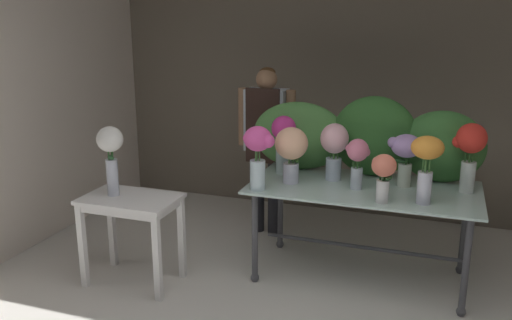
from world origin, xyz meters
TOP-DOWN VIEW (x-y plane):
  - ground_plane at (0.00, 1.68)m, footprint 7.39×7.39m
  - wall_back at (0.00, 3.36)m, footprint 5.51×0.12m
  - wall_left at (-2.75, 1.68)m, footprint 0.12×3.48m
  - display_table_glass at (0.28, 1.79)m, footprint 1.78×0.90m
  - side_table_white at (-1.42, 1.11)m, footprint 0.74×0.48m
  - florist at (-0.75, 2.45)m, footprint 0.56×0.24m
  - foliage_backdrop at (0.23, 2.12)m, footprint 1.93×0.30m
  - vase_sunset_lilies at (0.74, 1.53)m, footprint 0.23×0.23m
  - vase_rosy_roses at (0.23, 1.72)m, footprint 0.19×0.18m
  - vase_peach_hydrangea at (-0.29, 1.70)m, footprint 0.26×0.26m
  - vase_blush_peonies at (0.01, 1.89)m, footprint 0.23×0.23m
  - vase_scarlet_snapdragons at (1.04, 1.92)m, footprint 0.25×0.22m
  - vase_fuchsia_ranunculus at (-0.48, 1.45)m, footprint 0.25×0.21m
  - vase_lilac_carnations at (0.57, 1.90)m, footprint 0.26×0.24m
  - vase_coral_freesia at (0.46, 1.46)m, footprint 0.18×0.18m
  - vase_magenta_tulips at (-0.43, 1.95)m, footprint 0.23×0.21m
  - vase_white_roses_tall at (-1.57, 1.11)m, footprint 0.20×0.20m

SIDE VIEW (x-z plane):
  - ground_plane at x=0.00m, z-range 0.00..0.00m
  - side_table_white at x=-1.42m, z-range 0.25..0.97m
  - display_table_glass at x=0.28m, z-range 0.27..1.06m
  - florist at x=-0.75m, z-range 0.18..1.81m
  - vase_coral_freesia at x=0.46m, z-range 0.83..1.19m
  - vase_rosy_roses at x=0.23m, z-range 0.83..1.23m
  - vase_lilac_carnations at x=0.57m, z-range 0.85..1.27m
  - vase_blush_peonies at x=0.01m, z-range 0.83..1.30m
  - vase_peach_hydrangea at x=-0.29m, z-range 0.84..1.29m
  - vase_magenta_tulips at x=-0.43m, z-range 0.82..1.32m
  - vase_white_roses_tall at x=-1.57m, z-range 0.80..1.35m
  - foliage_backdrop at x=0.23m, z-range 0.76..1.43m
  - vase_fuchsia_ranunculus at x=-0.48m, z-range 0.84..1.34m
  - vase_sunset_lilies at x=0.74m, z-range 0.86..1.36m
  - vase_scarlet_snapdragons at x=1.04m, z-range 0.86..1.39m
  - wall_back at x=0.00m, z-range 0.00..2.89m
  - wall_left at x=-2.75m, z-range 0.00..2.89m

